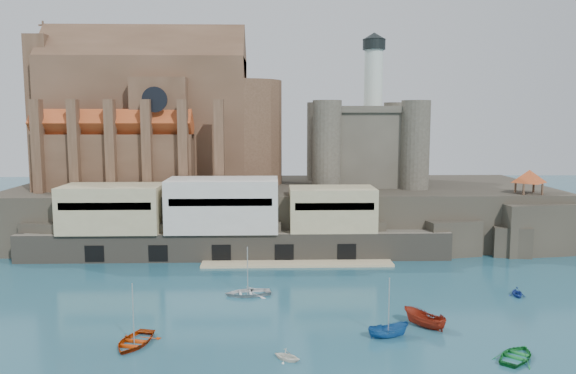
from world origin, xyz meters
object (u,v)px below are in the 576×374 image
(castle_keep, at_px, (364,141))
(boat_2, at_px, (388,337))
(pavilion, at_px, (529,178))
(boat_1, at_px, (287,360))
(boat_0, at_px, (134,344))
(church, at_px, (157,122))

(castle_keep, height_order, boat_2, castle_keep)
(pavilion, height_order, boat_1, pavilion)
(pavilion, distance_m, boat_0, 70.88)
(boat_1, relative_size, boat_2, 0.60)
(church, bearing_deg, boat_0, -81.57)
(church, relative_size, boat_0, 7.69)
(pavilion, xyz_separation_m, boat_0, (-58.06, -38.63, -12.73))
(boat_2, bearing_deg, boat_1, 102.75)
(church, height_order, boat_0, church)
(boat_2, bearing_deg, castle_keep, -19.91)
(castle_keep, distance_m, pavilion, 30.50)
(church, bearing_deg, boat_2, -57.12)
(pavilion, bearing_deg, church, 166.52)
(castle_keep, bearing_deg, boat_0, -120.89)
(church, height_order, castle_keep, church)
(castle_keep, relative_size, boat_2, 6.33)
(church, distance_m, boat_0, 59.35)
(boat_2, bearing_deg, pavilion, -53.90)
(boat_0, distance_m, boat_1, 16.06)
(boat_0, height_order, boat_1, boat_0)
(pavilion, bearing_deg, boat_2, -130.27)
(boat_1, xyz_separation_m, boat_2, (10.85, 5.38, 0.00))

